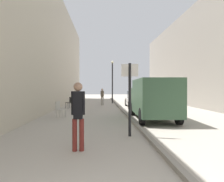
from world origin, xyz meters
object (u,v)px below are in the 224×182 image
Objects in this scene: street_sign_post at (130,93)px; cafe_chair_near_window at (70,102)px; pedestrian_mid_block at (102,96)px; delivery_van at (153,98)px; pedestrian_main_foreground at (78,111)px; cafe_chair_by_doorway at (59,108)px; parked_car at (137,99)px; lamp_post at (112,79)px.

street_sign_post is 10.77m from cafe_chair_near_window.
delivery_van is (2.69, -9.14, 0.22)m from pedestrian_mid_block.
pedestrian_main_foreground is at bearing 150.16° from cafe_chair_near_window.
cafe_chair_by_doorway is at bearing 142.83° from cafe_chair_near_window.
street_sign_post is 5.91m from cafe_chair_by_doorway.
cafe_chair_by_doorway is (-5.23, 1.03, -0.63)m from delivery_van.
pedestrian_main_foreground is 11.85m from cafe_chair_near_window.
pedestrian_mid_block is 12.86m from street_sign_post.
cafe_chair_by_doorway is (-5.62, -5.92, -0.17)m from parked_car.
delivery_van is 1.03× the size of lamp_post.
pedestrian_mid_block is 3.92m from cafe_chair_near_window.
delivery_van is at bearing -106.29° from street_sign_post.
delivery_van is 4.10m from street_sign_post.
street_sign_post is at bearing 54.64° from cafe_chair_by_doorway.
parked_car is 1.63× the size of street_sign_post.
pedestrian_mid_block reaches higher than parked_car.
street_sign_post is 2.77× the size of cafe_chair_by_doorway.
pedestrian_main_foreground is 1.99× the size of cafe_chair_near_window.
street_sign_post reaches higher than parked_car.
parked_car reaches higher than cafe_chair_by_doorway.
parked_car is (3.82, 12.21, -0.37)m from pedestrian_main_foreground.
street_sign_post is 0.55× the size of lamp_post.
cafe_chair_near_window is (-2.78, -2.74, -0.41)m from pedestrian_mid_block.
pedestrian_mid_block is at bearing 146.13° from parked_car.
delivery_van reaches higher than cafe_chair_by_doorway.
pedestrian_mid_block is 8.51m from cafe_chair_by_doorway.
pedestrian_mid_block is at bearing -85.10° from cafe_chair_near_window.
parked_car is at bearing -44.68° from pedestrian_mid_block.
parked_car is (3.08, -2.19, -0.25)m from pedestrian_mid_block.
delivery_van is at bearing -179.22° from cafe_chair_near_window.
parked_car is at bearing 154.93° from cafe_chair_by_doorway.
lamp_post reaches higher than cafe_chair_by_doorway.
cafe_chair_by_doorway is at bearing 170.66° from delivery_van.
pedestrian_main_foreground reaches higher than cafe_chair_near_window.
parked_car is 4.52× the size of cafe_chair_by_doorway.
parked_car is at bearing -109.61° from pedestrian_main_foreground.
pedestrian_main_foreground is 14.42m from pedestrian_mid_block.
street_sign_post is at bearing 160.34° from cafe_chair_near_window.
parked_car is (0.39, 6.95, -0.47)m from delivery_van.
delivery_van is 5.37m from cafe_chair_by_doorway.
delivery_van is 5.22× the size of cafe_chair_near_window.
pedestrian_main_foreground reaches higher than parked_car.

